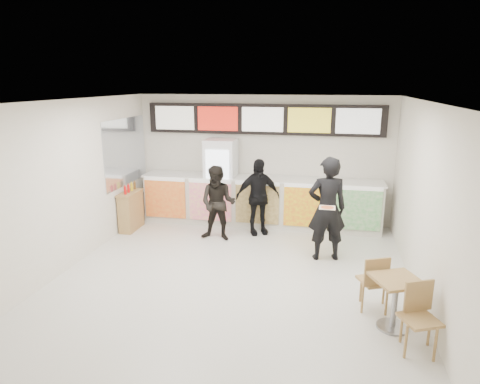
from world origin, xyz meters
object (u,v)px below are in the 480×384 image
(customer_left, at_px, (218,203))
(customer_main, at_px, (327,209))
(cafe_table, at_px, (396,294))
(customer_mid, at_px, (258,197))
(condiment_ledge, at_px, (131,210))
(service_counter, at_px, (260,201))
(drinks_fridge, at_px, (221,182))

(customer_left, bearing_deg, customer_main, -11.99)
(customer_main, relative_size, customer_left, 1.24)
(customer_left, bearing_deg, cafe_table, -38.88)
(customer_main, bearing_deg, cafe_table, 98.84)
(customer_mid, distance_m, cafe_table, 4.18)
(customer_main, bearing_deg, customer_left, -28.67)
(customer_main, xyz_separation_m, condiment_ledge, (-4.36, 0.81, -0.54))
(condiment_ledge, bearing_deg, service_counter, 18.02)
(cafe_table, bearing_deg, service_counter, 98.07)
(service_counter, xyz_separation_m, drinks_fridge, (-0.93, 0.02, 0.43))
(drinks_fridge, xyz_separation_m, customer_left, (0.22, -1.16, -0.20))
(cafe_table, bearing_deg, customer_left, 114.51)
(service_counter, bearing_deg, drinks_fridge, 179.01)
(customer_mid, height_order, condiment_ledge, customer_mid)
(service_counter, distance_m, drinks_fridge, 1.03)
(service_counter, relative_size, drinks_fridge, 2.78)
(drinks_fridge, distance_m, customer_mid, 1.17)
(drinks_fridge, bearing_deg, customer_mid, -31.90)
(customer_left, relative_size, customer_mid, 0.95)
(drinks_fridge, bearing_deg, condiment_ledge, -153.65)
(drinks_fridge, relative_size, customer_left, 1.25)
(service_counter, bearing_deg, customer_mid, -85.39)
(service_counter, bearing_deg, cafe_table, -57.78)
(service_counter, bearing_deg, customer_main, -48.14)
(customer_main, relative_size, condiment_ledge, 1.88)
(customer_mid, bearing_deg, customer_left, -170.62)
(drinks_fridge, bearing_deg, cafe_table, -49.23)
(service_counter, height_order, customer_main, customer_main)
(drinks_fridge, relative_size, condiment_ledge, 1.90)
(service_counter, height_order, customer_left, customer_left)
(drinks_fridge, height_order, customer_main, drinks_fridge)
(drinks_fridge, relative_size, customer_main, 1.01)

